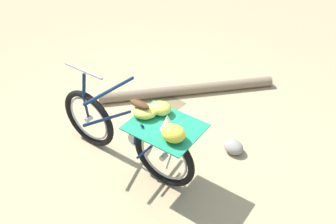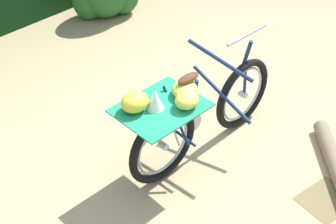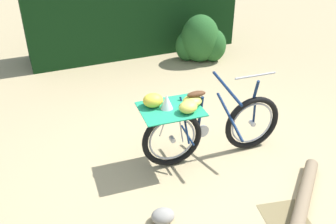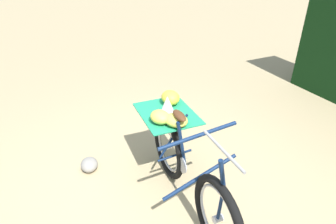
# 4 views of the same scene
# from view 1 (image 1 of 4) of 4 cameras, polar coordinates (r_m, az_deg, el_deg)

# --- Properties ---
(ground_plane) EXTENTS (60.00, 60.00, 0.00)m
(ground_plane) POSITION_cam_1_polar(r_m,az_deg,el_deg) (4.41, -3.15, -6.40)
(ground_plane) COLOR tan
(bicycle) EXTENTS (1.80, 0.76, 1.03)m
(bicycle) POSITION_cam_1_polar(r_m,az_deg,el_deg) (3.95, -5.35, -3.08)
(bicycle) COLOR black
(bicycle) RESTS_ON ground_plane
(fallen_log) EXTENTS (1.58, 2.04, 0.14)m
(fallen_log) POSITION_cam_1_polar(r_m,az_deg,el_deg) (5.29, 2.93, 3.38)
(fallen_log) COLOR #7F6B51
(fallen_log) RESTS_ON ground_plane
(path_stone) EXTENTS (0.23, 0.19, 0.15)m
(path_stone) POSITION_cam_1_polar(r_m,az_deg,el_deg) (4.45, 9.82, -5.21)
(path_stone) COLOR gray
(path_stone) RESTS_ON ground_plane
(leaf_litter_patch) EXTENTS (0.44, 0.36, 0.01)m
(leaf_litter_patch) POSITION_cam_1_polar(r_m,az_deg,el_deg) (5.15, -0.36, 1.42)
(leaf_litter_patch) COLOR olive
(leaf_litter_patch) RESTS_ON ground_plane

